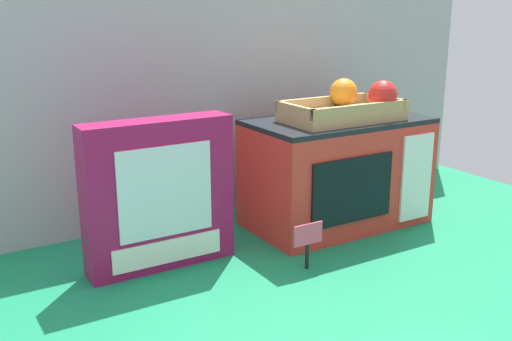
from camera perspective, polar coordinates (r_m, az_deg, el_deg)
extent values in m
plane|color=#147A4C|center=(1.41, 2.23, -6.64)|extent=(1.70, 1.70, 0.00)
cube|color=#A0A3A8|center=(1.55, -3.05, 6.12)|extent=(1.61, 0.03, 0.56)
cube|color=red|center=(1.49, 7.72, -0.35)|extent=(0.44, 0.24, 0.25)
cube|color=black|center=(1.46, 7.91, 4.70)|extent=(0.44, 0.24, 0.01)
cube|color=black|center=(1.36, 9.27, -1.88)|extent=(0.23, 0.01, 0.15)
cube|color=white|center=(1.50, 15.14, -0.65)|extent=(0.10, 0.01, 0.21)
cube|color=tan|center=(1.43, 8.22, 5.25)|extent=(0.28, 0.15, 0.02)
cube|color=tan|center=(1.38, 10.09, 5.79)|extent=(0.28, 0.01, 0.02)
cube|color=tan|center=(1.48, 6.55, 6.61)|extent=(0.28, 0.01, 0.02)
cube|color=tan|center=(1.35, 3.78, 5.79)|extent=(0.01, 0.15, 0.02)
cube|color=tan|center=(1.52, 12.23, 6.56)|extent=(0.01, 0.15, 0.02)
sphere|color=red|center=(1.46, 12.08, 7.11)|extent=(0.07, 0.07, 0.07)
sphere|color=orange|center=(1.49, 8.41, 7.45)|extent=(0.07, 0.07, 0.07)
cube|color=#99144C|center=(1.24, -9.30, -2.28)|extent=(0.31, 0.07, 0.31)
cube|color=silver|center=(1.20, -8.66, -2.04)|extent=(0.20, 0.00, 0.19)
cube|color=white|center=(1.24, -8.42, -7.68)|extent=(0.24, 0.00, 0.05)
cylinder|color=black|center=(1.25, 4.92, -8.20)|extent=(0.01, 0.01, 0.06)
cube|color=#F44C6B|center=(1.23, 5.02, -6.10)|extent=(0.07, 0.00, 0.05)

